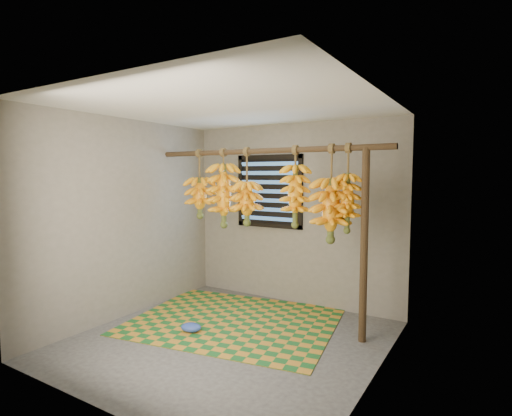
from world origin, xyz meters
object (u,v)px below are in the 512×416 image
Objects in this scene: banana_bunch_a at (200,197)px; banana_bunch_b at (224,195)px; banana_bunch_d at (295,196)px; support_post at (364,246)px; banana_bunch_f at (347,203)px; banana_bunch_e at (331,210)px; plastic_bag at (191,327)px; woven_mat at (234,321)px; banana_bunch_c at (247,203)px.

banana_bunch_a is 0.38m from banana_bunch_b.
banana_bunch_b and banana_bunch_d have the same top height.
support_post is 0.92m from banana_bunch_d.
banana_bunch_e is at bearing -180.00° from banana_bunch_f.
banana_bunch_a is (-0.47, 0.75, 1.38)m from plastic_bag.
banana_bunch_e is at bearing -0.00° from banana_bunch_b.
banana_bunch_e is at bearing 11.58° from woven_mat.
banana_bunch_d is (0.89, 0.75, 1.44)m from plastic_bag.
banana_bunch_d is (0.68, 0.22, 1.49)m from woven_mat.
banana_bunch_b is 0.93× the size of banana_bunch_e.
banana_bunch_c is at bearing -180.00° from banana_bunch_d.
support_post is 2.22× the size of banana_bunch_d.
plastic_bag is at bearing -108.74° from banana_bunch_c.
banana_bunch_a and banana_bunch_f have the same top height.
banana_bunch_c is (-1.42, -0.00, 0.39)m from support_post.
plastic_bag is 1.85m from banana_bunch_d.
banana_bunch_b reaches higher than plastic_bag.
banana_bunch_b is at bearing 0.00° from banana_bunch_a.
banana_bunch_a and banana_bunch_e have the same top height.
banana_bunch_a is at bearing 180.00° from banana_bunch_f.
banana_bunch_c is at bearing -0.00° from banana_bunch_b.
banana_bunch_d is at bearing 0.00° from banana_bunch_a.
plastic_bag is at bearing -112.01° from woven_mat.
banana_bunch_c is (0.72, -0.00, -0.04)m from banana_bunch_a.
plastic_bag is 2.16m from banana_bunch_f.
banana_bunch_f is (1.58, 0.00, -0.03)m from banana_bunch_b.
banana_bunch_f is (0.18, 0.00, 0.09)m from banana_bunch_e.
banana_bunch_d is 0.44m from banana_bunch_e.
banana_bunch_f is (0.60, 0.00, -0.06)m from banana_bunch_d.
banana_bunch_f is (1.96, 0.00, 0.00)m from banana_bunch_a.
support_post is at bearing 0.00° from banana_bunch_c.
banana_bunch_a is 1.78m from banana_bunch_e.
woven_mat is 2.52× the size of banana_bunch_c.
banana_bunch_f reaches higher than woven_mat.
plastic_bag is (-0.21, -0.52, 0.05)m from woven_mat.
banana_bunch_b is 1.07× the size of banana_bunch_d.
woven_mat is 1.60m from banana_bunch_a.
banana_bunch_c is at bearing -180.00° from banana_bunch_f.
plastic_bag is 1.55m from banana_bunch_c.
banana_bunch_d is 0.98× the size of banana_bunch_f.
banana_bunch_c and banana_bunch_f have the same top height.
banana_bunch_c reaches higher than plastic_bag.
support_post is 2.07× the size of banana_bunch_b.
banana_bunch_b is (-0.30, 0.22, 1.47)m from woven_mat.
plastic_bag is 0.25× the size of banana_bunch_c.
banana_bunch_c is at bearing 79.36° from woven_mat.
support_post is 0.48m from banana_bunch_f.
banana_bunch_a and banana_bunch_d have the same top height.
banana_bunch_b is 1.40m from banana_bunch_e.
banana_bunch_b is 0.98m from banana_bunch_d.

